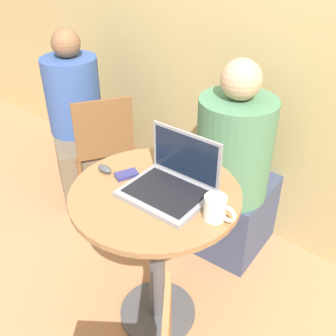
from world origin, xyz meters
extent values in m
plane|color=tan|center=(0.00, 0.00, 0.00)|extent=(12.00, 12.00, 0.00)
cube|color=tan|center=(0.00, 0.95, 1.30)|extent=(7.00, 0.05, 2.60)
cylinder|color=#4C4C51|center=(0.00, 0.00, 0.01)|extent=(0.38, 0.38, 0.02)
cylinder|color=#4C4C51|center=(0.00, 0.00, 0.39)|extent=(0.08, 0.08, 0.73)
cylinder|color=olive|center=(0.00, 0.00, 0.76)|extent=(0.71, 0.71, 0.02)
cube|color=gray|center=(0.05, 0.01, 0.79)|extent=(0.35, 0.28, 0.02)
cube|color=black|center=(0.05, 0.01, 0.80)|extent=(0.30, 0.23, 0.00)
cube|color=gray|center=(0.04, 0.14, 0.90)|extent=(0.33, 0.03, 0.21)
cube|color=#141E33|center=(0.04, 0.13, 0.90)|extent=(0.31, 0.02, 0.19)
cube|color=navy|center=(-0.17, 0.00, 0.79)|extent=(0.09, 0.11, 0.02)
ellipsoid|color=#4C4C51|center=(-0.27, -0.04, 0.79)|extent=(0.08, 0.04, 0.03)
cylinder|color=white|center=(0.28, 0.02, 0.82)|extent=(0.08, 0.08, 0.10)
torus|color=white|center=(0.34, 0.02, 0.82)|extent=(0.07, 0.02, 0.07)
cube|color=#3D4766|center=(-0.01, 0.73, 0.22)|extent=(0.42, 0.58, 0.44)
cylinder|color=#4C7F5B|center=(0.00, 0.60, 0.72)|extent=(0.39, 0.39, 0.54)
sphere|color=tan|center=(0.00, 0.60, 1.09)|extent=(0.20, 0.20, 0.20)
cylinder|color=brown|center=(-1.06, 0.77, 0.21)|extent=(0.04, 0.04, 0.42)
cylinder|color=brown|center=(-1.24, 0.46, 0.21)|extent=(0.04, 0.04, 0.42)
cylinder|color=brown|center=(-0.75, 0.59, 0.21)|extent=(0.04, 0.04, 0.42)
cylinder|color=brown|center=(-0.93, 0.28, 0.21)|extent=(0.04, 0.04, 0.42)
cube|color=brown|center=(-1.00, 0.53, 0.43)|extent=(0.55, 0.55, 0.02)
cube|color=brown|center=(-0.83, 0.43, 0.62)|extent=(0.20, 0.33, 0.37)
cube|color=brown|center=(-1.13, 0.46, 0.22)|extent=(0.62, 0.56, 0.44)
cylinder|color=#38569E|center=(-1.25, 0.53, 0.69)|extent=(0.37, 0.37, 0.52)
sphere|color=brown|center=(-1.25, 0.53, 1.05)|extent=(0.19, 0.19, 0.19)
camera|label=1|loc=(0.89, -0.94, 1.73)|focal=42.00mm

